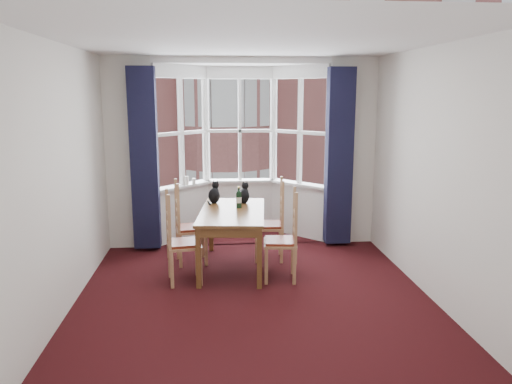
{
  "coord_description": "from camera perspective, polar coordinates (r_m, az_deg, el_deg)",
  "views": [
    {
      "loc": [
        -0.43,
        -5.13,
        2.3
      ],
      "look_at": [
        0.1,
        1.05,
        1.05
      ],
      "focal_mm": 35.0,
      "sensor_mm": 36.0,
      "label": 1
    }
  ],
  "objects": [
    {
      "name": "wall_near",
      "position": [
        3.05,
        3.43,
        -5.79
      ],
      "size": [
        4.0,
        0.0,
        4.0
      ],
      "primitive_type": "plane",
      "rotation": [
        -1.57,
        0.0,
        0.0
      ],
      "color": "silver",
      "rests_on": "floor"
    },
    {
      "name": "wall_back_pier_left",
      "position": [
        7.54,
        -14.2,
        4.19
      ],
      "size": [
        0.7,
        0.12,
        2.8
      ],
      "primitive_type": "cube",
      "color": "silver",
      "rests_on": "floor"
    },
    {
      "name": "chair_left_near",
      "position": [
        6.16,
        -9.06,
        -6.02
      ],
      "size": [
        0.46,
        0.48,
        0.92
      ],
      "color": "#AA7C53",
      "rests_on": "floor"
    },
    {
      "name": "cat_left",
      "position": [
        6.95,
        -4.79,
        -0.27
      ],
      "size": [
        0.21,
        0.26,
        0.31
      ],
      "color": "black",
      "rests_on": "dining_table"
    },
    {
      "name": "cat_right",
      "position": [
        6.92,
        -1.38,
        -0.32
      ],
      "size": [
        0.21,
        0.25,
        0.3
      ],
      "color": "black",
      "rests_on": "dining_table"
    },
    {
      "name": "wall_back_pier_right",
      "position": [
        7.72,
        10.82,
        4.5
      ],
      "size": [
        0.7,
        0.12,
        2.8
      ],
      "primitive_type": "cube",
      "color": "silver",
      "rests_on": "floor"
    },
    {
      "name": "chair_right_near",
      "position": [
        6.19,
        3.62,
        -5.79
      ],
      "size": [
        0.44,
        0.46,
        0.92
      ],
      "color": "#AA7C53",
      "rests_on": "floor"
    },
    {
      "name": "chair_left_far",
      "position": [
        6.83,
        -8.17,
        -4.26
      ],
      "size": [
        0.46,
        0.48,
        0.92
      ],
      "color": "#AA7C53",
      "rests_on": "floor"
    },
    {
      "name": "curtain_left",
      "position": [
        7.33,
        -12.63,
        3.67
      ],
      "size": [
        0.38,
        0.22,
        2.6
      ],
      "primitive_type": "cube",
      "color": "#161632",
      "rests_on": "floor"
    },
    {
      "name": "candle_short",
      "position": [
        7.89,
        -7.12,
        1.22
      ],
      "size": [
        0.06,
        0.06,
        0.1
      ],
      "primitive_type": "cylinder",
      "color": "white",
      "rests_on": "bay_window"
    },
    {
      "name": "wine_bottle",
      "position": [
        6.63,
        -1.98,
        -0.75
      ],
      "size": [
        0.07,
        0.07,
        0.29
      ],
      "color": "black",
      "rests_on": "dining_table"
    },
    {
      "name": "wall_left",
      "position": [
        5.44,
        -21.59,
        1.07
      ],
      "size": [
        0.0,
        4.5,
        4.5
      ],
      "primitive_type": "plane",
      "rotation": [
        1.57,
        0.0,
        1.57
      ],
      "color": "silver",
      "rests_on": "floor"
    },
    {
      "name": "bay_window",
      "position": [
        7.95,
        -1.75,
        4.88
      ],
      "size": [
        2.76,
        0.94,
        2.8
      ],
      "color": "white",
      "rests_on": "floor"
    },
    {
      "name": "curtain_right",
      "position": [
        7.49,
        9.47,
        3.95
      ],
      "size": [
        0.38,
        0.22,
        2.6
      ],
      "primitive_type": "cube",
      "color": "#161632",
      "rests_on": "floor"
    },
    {
      "name": "candle_tall",
      "position": [
        7.86,
        -7.92,
        1.31
      ],
      "size": [
        0.06,
        0.06,
        0.14
      ],
      "primitive_type": "cylinder",
      "color": "white",
      "rests_on": "bay_window"
    },
    {
      "name": "street",
      "position": [
        38.29,
        -4.1,
        -1.16
      ],
      "size": [
        80.0,
        80.0,
        0.0
      ],
      "primitive_type": "plane",
      "color": "#333335",
      "rests_on": "ground"
    },
    {
      "name": "floor",
      "position": [
        5.64,
        -0.1,
        -12.68
      ],
      "size": [
        4.5,
        4.5,
        0.0
      ],
      "primitive_type": "plane",
      "color": "black",
      "rests_on": "ground"
    },
    {
      "name": "chair_right_far",
      "position": [
        6.93,
        2.23,
        -3.91
      ],
      "size": [
        0.43,
        0.45,
        0.92
      ],
      "color": "#AA7C53",
      "rests_on": "floor"
    },
    {
      "name": "dining_table",
      "position": [
        6.53,
        -2.71,
        -2.87
      ],
      "size": [
        0.97,
        1.61,
        0.78
      ],
      "color": "brown",
      "rests_on": "floor"
    },
    {
      "name": "tenement_building",
      "position": [
        19.16,
        -3.63,
        9.27
      ],
      "size": [
        18.4,
        7.8,
        15.2
      ],
      "color": "#A55B55",
      "rests_on": "street"
    },
    {
      "name": "ceiling",
      "position": [
        5.17,
        -0.11,
        16.94
      ],
      "size": [
        4.5,
        4.5,
        0.0
      ],
      "primitive_type": "plane",
      "rotation": [
        3.14,
        0.0,
        0.0
      ],
      "color": "white",
      "rests_on": "floor"
    },
    {
      "name": "wall_right",
      "position": [
        5.75,
        20.2,
        1.68
      ],
      "size": [
        0.0,
        4.5,
        4.5
      ],
      "primitive_type": "plane",
      "rotation": [
        1.57,
        0.0,
        -1.57
      ],
      "color": "silver",
      "rests_on": "floor"
    }
  ]
}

